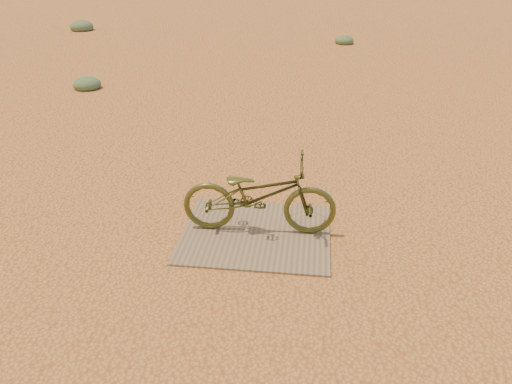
# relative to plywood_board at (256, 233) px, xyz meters

# --- Properties ---
(ground) EXTENTS (120.00, 120.00, 0.00)m
(ground) POSITION_rel_plywood_board_xyz_m (-0.39, 0.48, -0.01)
(ground) COLOR #B88142
(ground) RESTS_ON ground
(plywood_board) EXTENTS (1.50, 1.30, 0.02)m
(plywood_board) POSITION_rel_plywood_board_xyz_m (0.00, 0.00, 0.00)
(plywood_board) COLOR #786650
(plywood_board) RESTS_ON ground
(bicycle) EXTENTS (1.55, 0.59, 0.81)m
(bicycle) POSITION_rel_plywood_board_xyz_m (0.03, 0.05, 0.41)
(bicycle) COLOR #474B1E
(bicycle) RESTS_ON plywood_board
(kale_a) EXTENTS (0.55, 0.55, 0.30)m
(kale_a) POSITION_rel_plywood_board_xyz_m (-4.00, 5.02, -0.01)
(kale_a) COLOR #597450
(kale_a) RESTS_ON ground
(kale_b) EXTENTS (0.53, 0.53, 0.29)m
(kale_b) POSITION_rel_plywood_board_xyz_m (1.25, 10.34, -0.01)
(kale_b) COLOR #597450
(kale_b) RESTS_ON ground
(kale_c) EXTENTS (0.74, 0.74, 0.41)m
(kale_c) POSITION_rel_plywood_board_xyz_m (-7.06, 11.57, -0.01)
(kale_c) COLOR #597450
(kale_c) RESTS_ON ground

